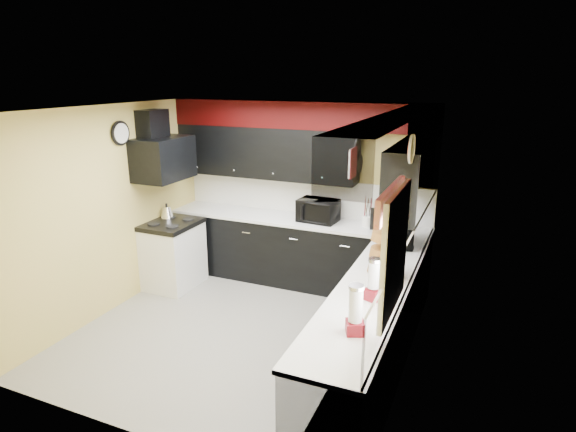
% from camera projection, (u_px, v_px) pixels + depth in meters
% --- Properties ---
extents(ground, '(3.60, 3.60, 0.00)m').
position_uv_depth(ground, '(245.00, 331.00, 5.51)').
color(ground, gray).
rests_on(ground, ground).
extents(wall_back, '(3.60, 0.06, 2.50)m').
position_uv_depth(wall_back, '(303.00, 192.00, 6.74)').
color(wall_back, '#E0C666').
rests_on(wall_back, ground).
extents(wall_right, '(0.06, 3.60, 2.50)m').
position_uv_depth(wall_right, '(413.00, 251.00, 4.48)').
color(wall_right, '#E0C666').
rests_on(wall_right, ground).
extents(wall_left, '(0.06, 3.60, 2.50)m').
position_uv_depth(wall_left, '(111.00, 210.00, 5.83)').
color(wall_left, '#E0C666').
rests_on(wall_left, ground).
extents(ceiling, '(3.60, 3.60, 0.06)m').
position_uv_depth(ceiling, '(239.00, 109.00, 4.80)').
color(ceiling, white).
rests_on(ceiling, wall_back).
extents(cab_back, '(3.60, 0.60, 0.90)m').
position_uv_depth(cab_back, '(295.00, 252.00, 6.71)').
color(cab_back, black).
rests_on(cab_back, ground).
extents(cab_right, '(0.60, 3.00, 0.90)m').
position_uv_depth(cab_right, '(370.00, 336.00, 4.56)').
color(cab_right, black).
rests_on(cab_right, ground).
extents(counter_back, '(3.62, 0.64, 0.04)m').
position_uv_depth(counter_back, '(295.00, 220.00, 6.57)').
color(counter_back, white).
rests_on(counter_back, cab_back).
extents(counter_right, '(0.64, 3.02, 0.04)m').
position_uv_depth(counter_right, '(372.00, 291.00, 4.42)').
color(counter_right, white).
rests_on(counter_right, cab_right).
extents(splash_back, '(3.60, 0.02, 0.50)m').
position_uv_depth(splash_back, '(303.00, 196.00, 6.75)').
color(splash_back, white).
rests_on(splash_back, counter_back).
extents(splash_right, '(0.02, 3.60, 0.50)m').
position_uv_depth(splash_right, '(412.00, 257.00, 4.50)').
color(splash_right, white).
rests_on(splash_right, counter_right).
extents(upper_back, '(2.60, 0.35, 0.70)m').
position_uv_depth(upper_back, '(265.00, 152.00, 6.62)').
color(upper_back, black).
rests_on(upper_back, wall_back).
extents(upper_right, '(0.35, 1.80, 0.70)m').
position_uv_depth(upper_right, '(414.00, 174.00, 5.19)').
color(upper_right, black).
rests_on(upper_right, wall_right).
extents(soffit_back, '(3.60, 0.36, 0.35)m').
position_uv_depth(soffit_back, '(299.00, 115.00, 6.28)').
color(soffit_back, black).
rests_on(soffit_back, wall_back).
extents(soffit_right, '(0.36, 3.24, 0.35)m').
position_uv_depth(soffit_right, '(398.00, 136.00, 4.08)').
color(soffit_right, black).
rests_on(soffit_right, wall_right).
extents(stove, '(0.60, 0.75, 0.86)m').
position_uv_depth(stove, '(174.00, 256.00, 6.61)').
color(stove, white).
rests_on(stove, ground).
extents(cooktop, '(0.62, 0.77, 0.06)m').
position_uv_depth(cooktop, '(171.00, 224.00, 6.48)').
color(cooktop, black).
rests_on(cooktop, stove).
extents(hood, '(0.50, 0.78, 0.55)m').
position_uv_depth(hood, '(163.00, 158.00, 6.25)').
color(hood, black).
rests_on(hood, wall_left).
extents(hood_duct, '(0.24, 0.40, 0.40)m').
position_uv_depth(hood_duct, '(153.00, 125.00, 6.18)').
color(hood_duct, black).
rests_on(hood_duct, wall_left).
extents(window, '(0.03, 0.86, 0.96)m').
position_uv_depth(window, '(395.00, 252.00, 3.61)').
color(window, white).
rests_on(window, wall_right).
extents(valance, '(0.04, 0.88, 0.20)m').
position_uv_depth(valance, '(391.00, 200.00, 3.51)').
color(valance, red).
rests_on(valance, wall_right).
extents(pan_top, '(0.03, 0.22, 0.40)m').
position_uv_depth(pan_top, '(358.00, 144.00, 6.00)').
color(pan_top, black).
rests_on(pan_top, upper_back).
extents(pan_mid, '(0.03, 0.28, 0.46)m').
position_uv_depth(pan_mid, '(354.00, 165.00, 5.96)').
color(pan_mid, black).
rests_on(pan_mid, upper_back).
extents(pan_low, '(0.03, 0.24, 0.42)m').
position_uv_depth(pan_low, '(360.00, 164.00, 6.20)').
color(pan_low, black).
rests_on(pan_low, upper_back).
extents(cut_board, '(0.03, 0.26, 0.35)m').
position_uv_depth(cut_board, '(353.00, 163.00, 5.84)').
color(cut_board, white).
rests_on(cut_board, upper_back).
extents(baskets, '(0.27, 0.27, 0.50)m').
position_uv_depth(baskets, '(384.00, 252.00, 4.65)').
color(baskets, brown).
rests_on(baskets, upper_right).
extents(clock, '(0.03, 0.30, 0.30)m').
position_uv_depth(clock, '(120.00, 133.00, 5.79)').
color(clock, black).
rests_on(clock, wall_left).
extents(deco_plate, '(0.03, 0.24, 0.24)m').
position_uv_depth(deco_plate, '(412.00, 149.00, 3.90)').
color(deco_plate, white).
rests_on(deco_plate, wall_right).
extents(toaster_oven, '(0.55, 0.47, 0.30)m').
position_uv_depth(toaster_oven, '(318.00, 211.00, 6.40)').
color(toaster_oven, black).
rests_on(toaster_oven, counter_back).
extents(microwave, '(0.52, 0.65, 0.31)m').
position_uv_depth(microwave, '(396.00, 231.00, 5.55)').
color(microwave, black).
rests_on(microwave, counter_right).
extents(utensil_crock, '(0.18, 0.18, 0.14)m').
position_uv_depth(utensil_crock, '(367.00, 221.00, 6.21)').
color(utensil_crock, white).
rests_on(utensil_crock, counter_back).
extents(knife_block, '(0.15, 0.18, 0.25)m').
position_uv_depth(knife_block, '(375.00, 219.00, 6.09)').
color(knife_block, black).
rests_on(knife_block, counter_back).
extents(kettle, '(0.18, 0.18, 0.16)m').
position_uv_depth(kettle, '(167.00, 212.00, 6.66)').
color(kettle, silver).
rests_on(kettle, cooktop).
extents(dispenser_a, '(0.16, 0.16, 0.34)m').
position_uv_depth(dispenser_a, '(374.00, 281.00, 4.16)').
color(dispenser_a, '#5A0C06').
rests_on(dispenser_a, counter_right).
extents(dispenser_b, '(0.18, 0.18, 0.36)m').
position_uv_depth(dispenser_b, '(355.00, 312.00, 3.60)').
color(dispenser_b, '#67090D').
rests_on(dispenser_b, counter_right).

